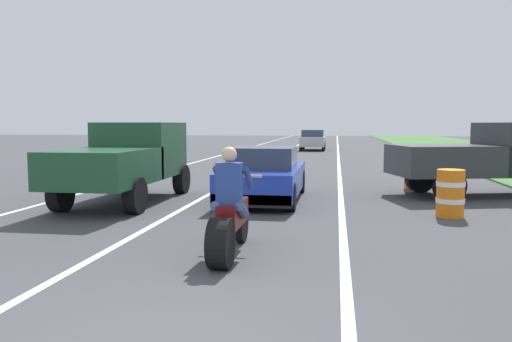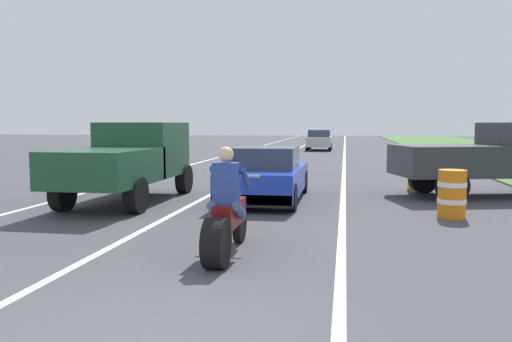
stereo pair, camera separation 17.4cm
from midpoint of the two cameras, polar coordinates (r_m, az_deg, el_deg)
lane_stripe_left_solid at (r=24.99m, az=-6.73°, el=0.80°), size 0.14×120.00×0.01m
lane_stripe_right_solid at (r=23.94m, az=10.02°, el=0.56°), size 0.14×120.00×0.01m
lane_stripe_centre_dashed at (r=24.20m, az=1.47°, el=0.69°), size 0.14×120.00×0.01m
motorcycle_with_rider at (r=7.46m, az=-2.67°, el=-5.17°), size 0.70×2.21×1.62m
sports_car_blue at (r=12.95m, az=1.50°, el=-0.54°), size 1.84×4.30×1.37m
pickup_truck_left_lane_dark_green at (r=13.09m, az=-13.66°, el=1.47°), size 2.02×4.80×1.98m
pickup_truck_right_shoulder_dark_grey at (r=15.09m, az=25.56°, el=1.59°), size 5.14×3.14×1.98m
construction_barrel_nearest at (r=11.36m, az=21.46°, el=-2.37°), size 0.58×0.58×1.00m
construction_barrel_mid at (r=15.97m, az=17.92°, el=-0.14°), size 0.58×0.58×1.00m
distant_car_far_ahead at (r=37.92m, az=7.23°, el=3.49°), size 1.80×4.00×1.50m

